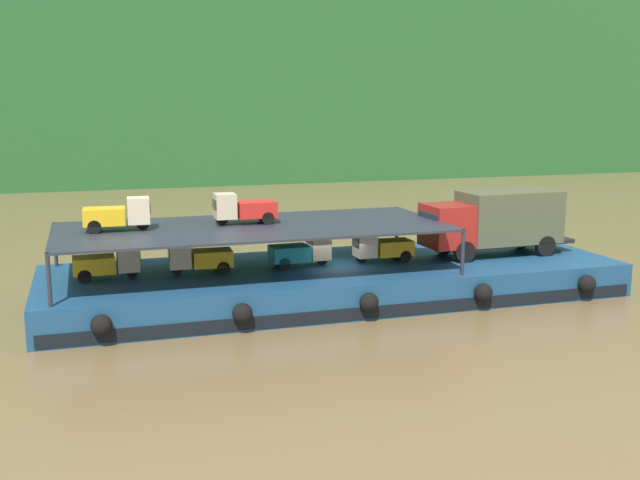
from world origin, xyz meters
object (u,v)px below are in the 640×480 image
covered_lorry (495,221)px  mini_truck_lower_stern (108,262)px  mini_truck_lower_mid (301,251)px  mini_truck_lower_fore (382,247)px  cargo_barge (336,281)px  mini_truck_lower_aft (199,257)px  mini_truck_upper_stern (118,214)px  mini_truck_upper_mid (244,208)px

covered_lorry → mini_truck_lower_stern: size_ratio=2.87×
mini_truck_lower_mid → mini_truck_lower_fore: size_ratio=1.01×
cargo_barge → mini_truck_lower_aft: 6.33m
mini_truck_lower_aft → mini_truck_lower_fore: (8.47, -0.21, 0.00)m
mini_truck_upper_stern → cargo_barge: bearing=-3.5°
mini_truck_lower_mid → mini_truck_lower_fore: bearing=-2.2°
mini_truck_upper_stern → mini_truck_upper_mid: size_ratio=1.02×
mini_truck_lower_mid → mini_truck_lower_stern: bearing=179.0°
cargo_barge → mini_truck_lower_stern: size_ratio=9.45×
mini_truck_lower_fore → mini_truck_upper_mid: 6.70m
covered_lorry → mini_truck_lower_mid: covered_lorry is taller
covered_lorry → mini_truck_upper_stern: size_ratio=2.83×
mini_truck_lower_stern → mini_truck_lower_mid: 8.44m
covered_lorry → mini_truck_lower_aft: (-14.22, 0.50, -1.00)m
mini_truck_lower_stern → mini_truck_upper_mid: bearing=3.2°
cargo_barge → covered_lorry: bearing=-1.2°
mini_truck_lower_fore → mini_truck_lower_aft: bearing=178.6°
mini_truck_lower_aft → mini_truck_upper_stern: (-3.30, 0.25, 2.00)m
mini_truck_lower_stern → mini_truck_lower_mid: same height
covered_lorry → mini_truck_upper_mid: size_ratio=2.89×
mini_truck_lower_fore → mini_truck_lower_mid: bearing=177.8°
covered_lorry → mini_truck_upper_stern: bearing=177.5°
cargo_barge → mini_truck_lower_aft: mini_truck_lower_aft is taller
mini_truck_lower_stern → mini_truck_lower_aft: bearing=-1.3°
mini_truck_lower_fore → mini_truck_upper_stern: 11.95m
mini_truck_lower_fore → mini_truck_lower_stern: bearing=178.6°
mini_truck_lower_aft → mini_truck_upper_stern: mini_truck_upper_stern is taller
mini_truck_lower_aft → mini_truck_lower_mid: same height
mini_truck_lower_stern → mini_truck_lower_fore: size_ratio=1.01×
covered_lorry → cargo_barge: bearing=178.8°
cargo_barge → mini_truck_upper_mid: (-4.06, 0.75, 3.44)m
covered_lorry → mini_truck_lower_stern: covered_lorry is taller
mini_truck_lower_stern → mini_truck_lower_aft: (3.84, -0.08, 0.00)m
cargo_barge → mini_truck_lower_aft: size_ratio=9.41×
mini_truck_lower_stern → cargo_barge: bearing=-2.4°
mini_truck_lower_stern → mini_truck_lower_fore: same height
mini_truck_upper_stern → mini_truck_lower_fore: bearing=-2.2°
mini_truck_upper_stern → mini_truck_upper_mid: same height
mini_truck_upper_stern → mini_truck_upper_mid: (5.40, 0.17, 0.00)m
mini_truck_lower_aft → mini_truck_lower_mid: (4.60, -0.07, 0.00)m
cargo_barge → mini_truck_lower_mid: 2.14m
mini_truck_lower_mid → mini_truck_upper_stern: bearing=177.7°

